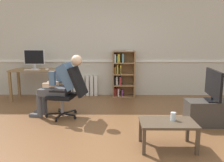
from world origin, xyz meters
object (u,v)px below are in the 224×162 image
(imac_monitor, at_px, (34,58))
(tv_stand, at_px, (211,113))
(person_seated, at_px, (61,84))
(tv_screen, at_px, (213,85))
(bookshelf, at_px, (122,74))
(radiator, at_px, (83,86))
(computer_mouse, at_px, (47,69))
(drinking_glass, at_px, (173,116))
(keyboard, at_px, (32,70))
(computer_desk, at_px, (36,74))
(coffee_table, at_px, (168,125))
(office_chair, at_px, (69,90))

(imac_monitor, relative_size, tv_stand, 0.60)
(person_seated, xyz_separation_m, tv_screen, (2.69, -0.40, 0.07))
(bookshelf, relative_size, radiator, 1.61)
(imac_monitor, height_order, computer_mouse, imac_monitor)
(bookshelf, height_order, tv_screen, bookshelf)
(bookshelf, relative_size, tv_screen, 1.53)
(drinking_glass, bearing_deg, keyboard, 139.42)
(radiator, relative_size, tv_screen, 0.95)
(bookshelf, bearing_deg, tv_stand, -53.77)
(computer_desk, height_order, coffee_table, computer_desk)
(computer_desk, xyz_separation_m, person_seated, (0.92, -1.31, 0.01))
(computer_desk, distance_m, radiator, 1.23)
(tv_screen, relative_size, coffee_table, 1.07)
(tv_stand, bearing_deg, tv_screen, -6.80)
(computer_desk, bearing_deg, bookshelf, 7.69)
(computer_desk, relative_size, office_chair, 1.21)
(tv_stand, xyz_separation_m, tv_screen, (0.00, -0.00, 0.50))
(radiator, xyz_separation_m, drinking_glass, (1.63, -2.90, 0.16))
(keyboard, distance_m, person_seated, 1.52)
(computer_desk, bearing_deg, keyboard, -101.70)
(imac_monitor, relative_size, person_seated, 0.43)
(person_seated, xyz_separation_m, tv_stand, (2.69, -0.40, -0.43))
(keyboard, height_order, drinking_glass, keyboard)
(drinking_glass, bearing_deg, person_seated, 146.63)
(computer_desk, distance_m, tv_stand, 4.02)
(keyboard, bearing_deg, drinking_glass, -40.58)
(computer_desk, relative_size, tv_screen, 1.48)
(person_seated, bearing_deg, imac_monitor, -135.57)
(person_seated, distance_m, tv_screen, 2.73)
(computer_mouse, relative_size, drinking_glass, 0.89)
(computer_mouse, bearing_deg, office_chair, -57.95)
(computer_desk, distance_m, imac_monitor, 0.41)
(computer_desk, distance_m, person_seated, 1.61)
(keyboard, distance_m, drinking_glass, 3.67)
(imac_monitor, xyz_separation_m, drinking_glass, (2.79, -2.59, -0.60))
(computer_mouse, distance_m, bookshelf, 1.88)
(computer_desk, xyz_separation_m, tv_stand, (3.62, -1.72, -0.42))
(computer_desk, xyz_separation_m, office_chair, (1.09, -1.34, -0.11))
(computer_mouse, bearing_deg, coffee_table, -46.29)
(person_seated, bearing_deg, computer_desk, -135.37)
(computer_desk, bearing_deg, tv_screen, -25.40)
(office_chair, height_order, tv_stand, office_chair)
(keyboard, xyz_separation_m, coffee_table, (2.69, -2.43, -0.45))
(bookshelf, distance_m, tv_screen, 2.49)
(radiator, bearing_deg, coffee_table, -62.36)
(office_chair, relative_size, person_seated, 0.82)
(tv_stand, relative_size, coffee_table, 1.15)
(radiator, xyz_separation_m, tv_screen, (2.51, -2.11, 0.44))
(tv_stand, bearing_deg, bookshelf, 126.23)
(coffee_table, bearing_deg, computer_mouse, 133.71)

